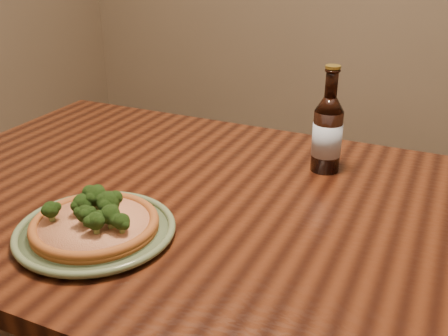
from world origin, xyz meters
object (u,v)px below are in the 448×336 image
at_px(plate, 96,231).
at_px(pizza, 95,222).
at_px(beer_bottle, 327,133).
at_px(table, 255,247).

xyz_separation_m(plate, pizza, (0.00, 0.00, 0.02)).
bearing_deg(pizza, beer_bottle, 56.54).
xyz_separation_m(table, plate, (-0.23, -0.22, 0.10)).
relative_size(table, plate, 5.47).
relative_size(table, pizza, 6.88).
bearing_deg(beer_bottle, plate, -111.08).
relative_size(pizza, beer_bottle, 0.95).
height_order(pizza, beer_bottle, beer_bottle).
distance_m(table, plate, 0.33).
bearing_deg(pizza, plate, -105.16).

